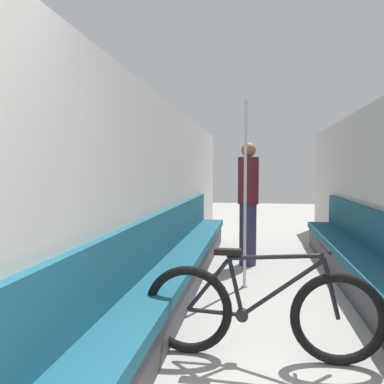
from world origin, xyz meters
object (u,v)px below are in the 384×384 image
object	(u,v)px
bicycle	(260,312)
passenger_standing	(248,202)
bench_seat_row_left	(178,266)
grab_pole_near	(245,197)
bench_seat_row_right	(372,274)

from	to	relation	value
bicycle	passenger_standing	world-z (taller)	passenger_standing
bench_seat_row_left	grab_pole_near	distance (m)	1.11
bench_seat_row_left	bench_seat_row_right	bearing A→B (deg)	0.00
bicycle	passenger_standing	distance (m)	2.80
bench_seat_row_right	bicycle	bearing A→B (deg)	-130.36
bicycle	bench_seat_row_left	bearing A→B (deg)	136.08
bench_seat_row_left	bicycle	size ratio (longest dim) A/B	3.43
bench_seat_row_left	bench_seat_row_right	xyz separation A→B (m)	(2.07, 0.00, 0.00)
bench_seat_row_right	bicycle	distance (m)	1.80
bench_seat_row_left	grab_pole_near	size ratio (longest dim) A/B	2.74
grab_pole_near	passenger_standing	size ratio (longest dim) A/B	1.23
bench_seat_row_left	passenger_standing	bearing A→B (deg)	61.04
bench_seat_row_left	bench_seat_row_right	size ratio (longest dim) A/B	1.00
bench_seat_row_right	grab_pole_near	world-z (taller)	grab_pole_near
bicycle	bench_seat_row_right	bearing A→B (deg)	62.24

